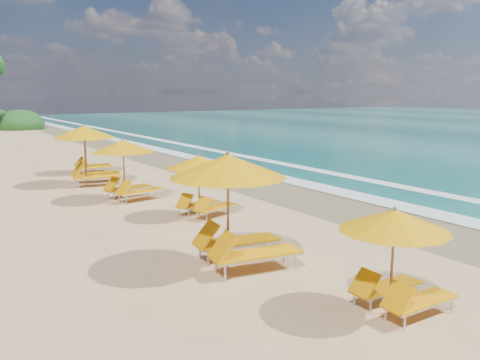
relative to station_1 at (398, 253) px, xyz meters
The scene contains 9 objects.
ground 7.69m from the station_1, 78.83° to the left, with size 160.00×160.00×0.00m, color tan.
wet_sand 9.32m from the station_1, 53.75° to the left, with size 4.00×160.00×0.01m, color olive.
surf_foam 11.12m from the station_1, 42.40° to the left, with size 4.00×160.00×0.01m.
station_1 is the anchor object (origin of this frame).
station_2 3.82m from the station_1, 107.21° to the left, with size 3.18×3.02×2.69m.
station_3 8.20m from the station_1, 86.50° to the left, with size 2.59×2.53×2.04m.
station_4 11.88m from the station_1, 92.86° to the left, with size 2.73×2.60×2.31m.
station_5 15.75m from the station_1, 93.12° to the left, with size 3.18×3.05×2.63m.
station_6 18.83m from the station_1, 89.94° to the left, with size 2.45×2.30×2.18m.
Camera 1 is at (-8.51, -13.06, 3.96)m, focal length 37.21 mm.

